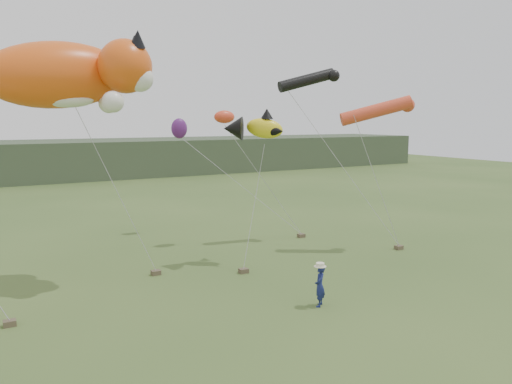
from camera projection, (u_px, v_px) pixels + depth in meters
ground at (329, 303)px, 17.25m from camera, size 120.00×120.00×0.00m
headland at (49, 161)px, 53.83m from camera, size 90.00×13.00×4.00m
festival_attendant at (320, 286)px, 16.88m from camera, size 0.61×0.61×1.43m
sandbag_anchors at (243, 264)px, 21.53m from camera, size 17.59×5.47×0.19m
cat_kite at (73, 74)px, 18.36m from camera, size 7.11×3.79×3.04m
fish_kite at (253, 128)px, 21.59m from camera, size 2.90×1.89×1.40m
tube_kites at (351, 96)px, 24.55m from camera, size 5.16×4.98×2.97m
misc_kites at (197, 124)px, 26.38m from camera, size 2.03×4.18×1.49m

